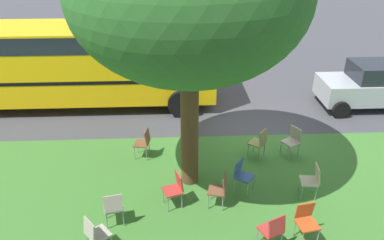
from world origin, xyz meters
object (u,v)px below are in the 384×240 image
object	(u,v)px
chair_1	(293,139)
chair_2	(242,173)
school_bus	(68,58)
chair_10	(312,178)
chair_4	(259,141)
chair_0	(175,187)
chair_7	(113,206)
parked_car	(373,85)
chair_5	(306,219)
chair_9	(95,233)
chair_8	(144,141)
chair_6	(273,229)
chair_3	(220,188)

from	to	relation	value
chair_1	chair_2	xyz separation A→B (m)	(1.72, 1.58, 0.00)
school_bus	chair_10	bearing A→B (deg)	140.77
chair_4	school_bus	size ratio (longest dim) A/B	0.08
chair_0	chair_7	bearing A→B (deg)	24.21
chair_10	chair_0	bearing A→B (deg)	3.15
chair_4	school_bus	bearing A→B (deg)	-32.77
chair_2	parked_car	distance (m)	7.26
chair_4	parked_car	xyz separation A→B (m)	(-4.78, -3.18, 0.32)
chair_4	chair_5	xyz separation A→B (m)	(-0.32, 3.20, 0.00)
chair_9	chair_10	size ratio (longest dim) A/B	1.00
chair_9	chair_0	bearing A→B (deg)	-139.15
chair_0	chair_7	world-z (taller)	same
chair_2	chair_4	distance (m)	1.69
chair_5	chair_0	bearing A→B (deg)	-23.97
parked_car	school_bus	xyz separation A→B (m)	(10.92, -0.78, 0.92)
chair_1	chair_9	world-z (taller)	same
chair_7	chair_10	world-z (taller)	same
chair_8	chair_10	distance (m)	4.62
chair_4	parked_car	size ratio (longest dim) A/B	0.24
chair_6	chair_3	bearing A→B (deg)	-56.52
chair_8	parked_car	bearing A→B (deg)	-159.38
chair_6	chair_9	distance (m)	3.57
chair_4	chair_10	bearing A→B (deg)	116.86
chair_9	chair_7	bearing A→B (deg)	-108.37
chair_0	chair_1	world-z (taller)	same
chair_1	chair_8	xyz separation A→B (m)	(4.25, -0.08, 0.00)
chair_0	chair_9	distance (m)	2.13
chair_0	chair_4	xyz separation A→B (m)	(-2.41, -1.99, 0.00)
chair_0	chair_8	bearing A→B (deg)	-68.01
chair_3	chair_5	xyz separation A→B (m)	(-1.68, 1.14, 0.00)
chair_6	chair_8	distance (m)	4.57
chair_3	chair_10	xyz separation A→B (m)	(-2.27, -0.26, 0.00)
chair_6	chair_9	bearing A→B (deg)	-1.08
chair_2	chair_8	world-z (taller)	same
chair_8	school_bus	bearing A→B (deg)	-53.01
chair_10	school_bus	xyz separation A→B (m)	(7.05, -5.76, 1.24)
chair_5	parked_car	world-z (taller)	parked_car
chair_7	chair_10	size ratio (longest dim) A/B	1.00
chair_10	chair_3	bearing A→B (deg)	6.51
chair_5	chair_8	world-z (taller)	same
chair_1	chair_9	bearing A→B (deg)	34.66
chair_1	chair_8	world-z (taller)	same
chair_5	chair_7	world-z (taller)	same
parked_car	chair_10	bearing A→B (deg)	52.22
chair_1	chair_9	size ratio (longest dim) A/B	1.00
chair_2	school_bus	world-z (taller)	school_bus
chair_0	chair_1	xyz separation A→B (m)	(-3.38, -2.06, 0.00)
chair_1	chair_3	size ratio (longest dim) A/B	1.00
chair_3	school_bus	world-z (taller)	school_bus
chair_0	chair_9	bearing A→B (deg)	40.85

